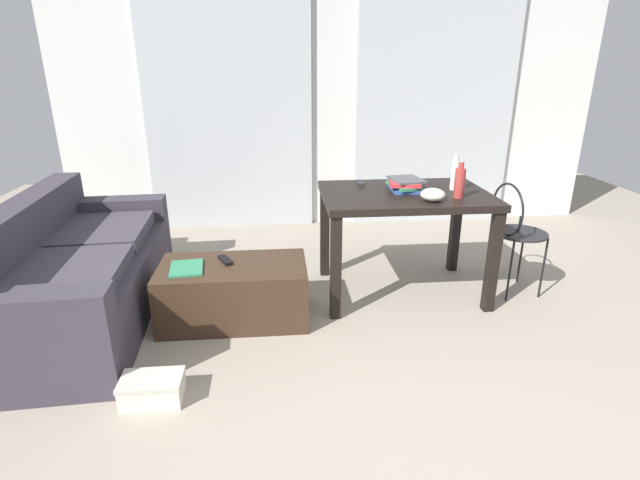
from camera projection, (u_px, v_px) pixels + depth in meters
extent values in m
plane|color=gray|center=(368.00, 315.00, 3.28)|extent=(8.38, 8.38, 0.00)
cube|color=silver|center=(333.00, 99.00, 4.84)|extent=(5.45, 0.10, 2.58)
cube|color=#B2B7BC|center=(229.00, 115.00, 4.72)|extent=(1.64, 0.03, 2.28)
cube|color=#B2B7BC|center=(435.00, 114.00, 4.91)|extent=(1.64, 0.03, 2.28)
cube|color=#38333D|center=(85.00, 287.00, 3.22)|extent=(0.96, 1.99, 0.41)
cube|color=#38333D|center=(20.00, 234.00, 3.04)|extent=(0.31, 1.95, 0.38)
cube|color=#38333D|center=(111.00, 209.00, 3.93)|extent=(0.86, 0.25, 0.18)
cube|color=#38333D|center=(19.00, 310.00, 2.31)|extent=(0.86, 0.25, 0.18)
cube|color=#3E3944|center=(102.00, 233.00, 3.50)|extent=(0.65, 0.76, 0.10)
cube|color=#3E3944|center=(66.00, 276.00, 2.78)|extent=(0.65, 0.76, 0.10)
cube|color=#382619|center=(234.00, 292.00, 3.18)|extent=(0.96, 0.52, 0.39)
cube|color=black|center=(405.00, 195.00, 3.38)|extent=(1.17, 0.81, 0.05)
cube|color=black|center=(336.00, 268.00, 3.14)|extent=(0.07, 0.07, 0.72)
cube|color=black|center=(493.00, 262.00, 3.23)|extent=(0.07, 0.07, 0.72)
cube|color=black|center=(325.00, 232.00, 3.80)|extent=(0.07, 0.07, 0.72)
cube|color=black|center=(455.00, 228.00, 3.90)|extent=(0.07, 0.07, 0.72)
cylinder|color=black|center=(520.00, 233.00, 3.48)|extent=(0.38, 0.38, 0.02)
cylinder|color=black|center=(543.00, 268.00, 3.46)|extent=(0.02, 0.02, 0.46)
cylinder|color=black|center=(521.00, 255.00, 3.71)|extent=(0.02, 0.02, 0.46)
cylinder|color=black|center=(510.00, 272.00, 3.41)|extent=(0.02, 0.02, 0.46)
cylinder|color=black|center=(490.00, 258.00, 3.65)|extent=(0.02, 0.02, 0.46)
torus|color=black|center=(507.00, 209.00, 3.38)|extent=(0.06, 0.38, 0.38)
cylinder|color=black|center=(519.00, 229.00, 3.27)|extent=(0.02, 0.02, 0.18)
cylinder|color=black|center=(493.00, 215.00, 3.57)|extent=(0.02, 0.02, 0.18)
cylinder|color=beige|center=(455.00, 176.00, 3.40)|extent=(0.06, 0.06, 0.20)
cylinder|color=beige|center=(457.00, 158.00, 3.36)|extent=(0.03, 0.03, 0.05)
cylinder|color=#99332D|center=(460.00, 183.00, 3.20)|extent=(0.07, 0.07, 0.20)
cylinder|color=#99332D|center=(461.00, 166.00, 3.16)|extent=(0.03, 0.03, 0.04)
ellipsoid|color=beige|center=(433.00, 195.00, 3.14)|extent=(0.16, 0.16, 0.08)
cube|color=#33519E|center=(404.00, 188.00, 3.42)|extent=(0.19, 0.26, 0.02)
cube|color=#2D7F56|center=(404.00, 185.00, 3.41)|extent=(0.22, 0.30, 0.02)
cube|color=red|center=(404.00, 183.00, 3.39)|extent=(0.25, 0.26, 0.03)
cube|color=#4C4C51|center=(406.00, 179.00, 3.40)|extent=(0.24, 0.29, 0.01)
cube|color=#232326|center=(360.00, 183.00, 3.58)|extent=(0.06, 0.16, 0.02)
cube|color=black|center=(225.00, 260.00, 3.17)|extent=(0.11, 0.17, 0.02)
cube|color=#2D7F56|center=(187.00, 268.00, 3.05)|extent=(0.23, 0.28, 0.01)
cube|color=beige|center=(153.00, 391.00, 2.43)|extent=(0.30, 0.19, 0.11)
cube|color=beige|center=(151.00, 380.00, 2.41)|extent=(0.31, 0.19, 0.02)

